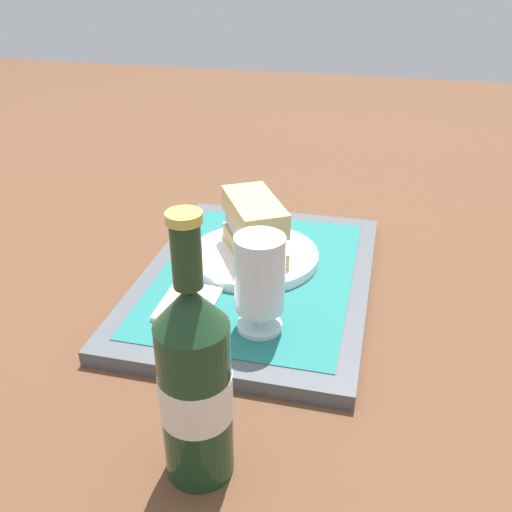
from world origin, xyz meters
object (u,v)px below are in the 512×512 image
object	(u,v)px
beer_glass	(260,281)
beer_bottle	(195,383)
plate	(254,256)
sandwich	(255,227)

from	to	relation	value
beer_glass	beer_bottle	world-z (taller)	beer_bottle
plate	sandwich	distance (m)	0.05
sandwich	beer_bottle	world-z (taller)	beer_bottle
sandwich	beer_bottle	bearing A→B (deg)	-24.71
beer_glass	plate	bearing A→B (deg)	-164.25
plate	beer_glass	size ratio (longest dim) A/B	1.52
beer_glass	sandwich	bearing A→B (deg)	-164.54
plate	sandwich	bearing A→B (deg)	30.03
plate	beer_glass	xyz separation A→B (m)	(0.16, 0.05, 0.06)
plate	beer_bottle	xyz separation A→B (m)	(0.36, 0.04, 0.08)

